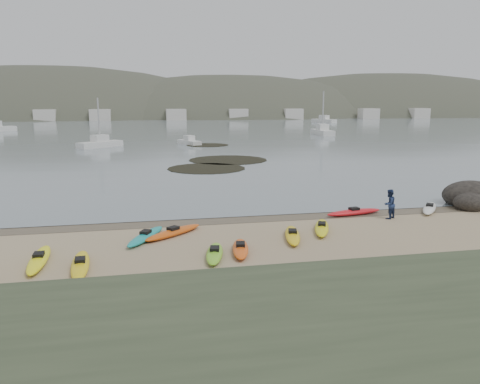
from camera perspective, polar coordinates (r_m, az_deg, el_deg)
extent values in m
plane|color=tan|center=(27.33, 0.00, -3.09)|extent=(600.00, 600.00, 0.00)
plane|color=brown|center=(27.04, 0.13, -3.23)|extent=(60.00, 60.00, 0.00)
plane|color=slate|center=(326.08, -10.82, 9.62)|extent=(1200.00, 1200.00, 0.00)
cube|color=#475138|center=(11.49, 18.92, -19.08)|extent=(60.00, 8.00, 2.00)
ellipsoid|color=yellow|center=(20.11, -18.88, -8.41)|extent=(0.95, 3.72, 0.34)
ellipsoid|color=teal|center=(23.40, -11.41, -5.30)|extent=(2.22, 3.57, 0.34)
ellipsoid|color=#FFFC15|center=(21.40, -23.30, -7.56)|extent=(0.81, 3.85, 0.34)
ellipsoid|color=#7ED129|center=(20.45, -3.11, -7.48)|extent=(1.29, 3.06, 0.34)
ellipsoid|color=white|center=(31.12, 22.10, -1.85)|extent=(2.73, 3.21, 0.34)
ellipsoid|color=yellow|center=(24.80, 9.94, -4.32)|extent=(1.94, 3.48, 0.34)
ellipsoid|color=red|center=(28.63, 13.72, -2.41)|extent=(3.76, 1.35, 0.34)
ellipsoid|color=yellow|center=(23.23, 6.42, -5.27)|extent=(1.54, 3.47, 0.34)
ellipsoid|color=#ED5714|center=(21.03, 0.06, -6.94)|extent=(1.23, 2.98, 0.34)
ellipsoid|color=#D85412|center=(23.83, -8.14, -4.89)|extent=(3.31, 2.99, 0.34)
imported|color=navy|center=(28.15, 17.73, -1.41)|extent=(1.04, 0.97, 1.71)
ellipsoid|color=black|center=(34.23, 26.26, -0.88)|extent=(3.78, 2.94, 1.89)
ellipsoid|color=black|center=(32.64, 26.24, -1.57)|extent=(2.10, 1.89, 1.26)
cylinder|color=black|center=(47.06, -4.10, 2.87)|extent=(7.83, 7.83, 0.04)
cylinder|color=black|center=(53.80, -1.48, 3.91)|extent=(8.99, 8.99, 0.04)
cylinder|color=black|center=(72.41, -3.97, 5.71)|extent=(6.49, 6.49, 0.04)
cube|color=silver|center=(71.92, -16.69, 5.61)|extent=(6.49, 6.15, 0.98)
cube|color=silver|center=(73.92, -6.20, 6.05)|extent=(3.44, 5.51, 0.75)
cube|color=silver|center=(96.09, 10.00, 7.20)|extent=(2.75, 8.54, 1.18)
cube|color=silver|center=(153.62, 10.20, 8.56)|extent=(5.88, 9.20, 1.25)
ellipsoid|color=#384235|center=(225.85, -21.70, 3.93)|extent=(220.00, 120.00, 80.00)
ellipsoid|color=#384235|center=(220.79, -1.02, 5.27)|extent=(200.00, 110.00, 68.00)
ellipsoid|color=#384235|center=(259.49, 17.41, 5.22)|extent=(230.00, 130.00, 76.00)
cube|color=beige|center=(174.92, -23.98, 8.52)|extent=(7.00, 5.00, 4.00)
cube|color=beige|center=(171.50, -16.04, 9.00)|extent=(7.00, 5.00, 4.00)
cube|color=beige|center=(171.41, -7.91, 9.32)|extent=(7.00, 5.00, 4.00)
cube|color=beige|center=(174.64, 0.07, 9.45)|extent=(7.00, 5.00, 4.00)
cube|color=beige|center=(181.03, 7.64, 9.41)|extent=(7.00, 5.00, 4.00)
cube|color=beige|center=(190.25, 14.57, 9.23)|extent=(7.00, 5.00, 4.00)
cube|color=beige|center=(201.92, 20.78, 8.96)|extent=(7.00, 5.00, 4.00)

